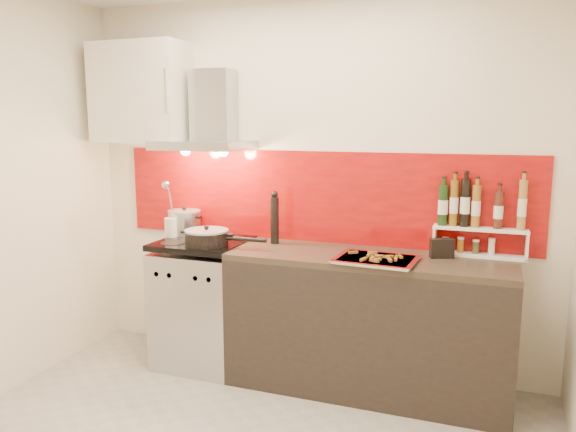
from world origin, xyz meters
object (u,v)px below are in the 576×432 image
at_px(range_stove, 204,304).
at_px(saute_pan, 208,237).
at_px(counter, 368,323).
at_px(baking_tray, 376,259).
at_px(stock_pot, 185,222).
at_px(pepper_mill, 275,218).

distance_m(range_stove, saute_pan, 0.54).
height_order(range_stove, counter, range_stove).
xyz_separation_m(counter, baking_tray, (0.07, -0.14, 0.47)).
distance_m(counter, stock_pot, 1.55).
bearing_deg(counter, range_stove, -179.77).
bearing_deg(pepper_mill, stock_pot, 177.27).
relative_size(stock_pot, baking_tray, 0.48).
distance_m(stock_pot, baking_tray, 1.55).
height_order(stock_pot, pepper_mill, pepper_mill).
relative_size(range_stove, stock_pot, 3.73).
height_order(range_stove, pepper_mill, pepper_mill).
xyz_separation_m(counter, pepper_mill, (-0.70, 0.12, 0.63)).
relative_size(counter, baking_tray, 3.56).
distance_m(stock_pot, pepper_mill, 0.75).
height_order(range_stove, baking_tray, baking_tray).
bearing_deg(pepper_mill, saute_pan, -148.04).
relative_size(range_stove, pepper_mill, 2.46).
bearing_deg(range_stove, pepper_mill, 14.57).
xyz_separation_m(counter, stock_pot, (-1.44, 0.16, 0.55)).
bearing_deg(range_stove, saute_pan, -48.43).
bearing_deg(stock_pot, saute_pan, -39.25).
distance_m(pepper_mill, baking_tray, 0.83).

